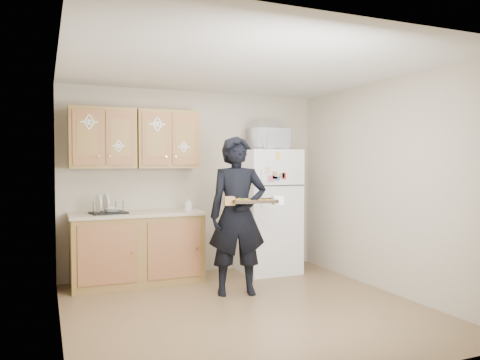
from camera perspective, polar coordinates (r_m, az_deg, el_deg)
name	(u,v)px	position (r m, az deg, el deg)	size (l,w,h in m)	color
floor	(246,309)	(5.04, 0.79, -15.42)	(3.60, 3.60, 0.00)	brown
ceiling	(247,67)	(4.91, 0.80, 13.65)	(3.60, 3.60, 0.00)	silver
wall_back	(195,182)	(6.50, -5.55, -0.29)	(3.60, 0.04, 2.50)	#BAAE97
wall_front	(353,202)	(3.25, 13.60, -2.62)	(3.60, 0.04, 2.50)	#BAAE97
wall_left	(59,193)	(4.42, -21.15, -1.49)	(0.04, 3.60, 2.50)	#BAAE97
wall_right	(386,186)	(5.77, 17.40, -0.66)	(0.04, 3.60, 2.50)	#BAAE97
refrigerator	(268,211)	(6.54, 3.42, -3.79)	(0.75, 0.70, 1.70)	white
base_cabinet	(138,249)	(6.08, -12.37, -8.26)	(1.60, 0.60, 0.86)	olive
countertop	(137,214)	(6.02, -12.41, -4.04)	(1.64, 0.64, 0.04)	#B9AD8E
upper_cab_left	(102,138)	(6.07, -16.43, 4.91)	(0.80, 0.33, 0.75)	olive
upper_cab_right	(167,140)	(6.21, -8.87, 4.89)	(0.80, 0.33, 0.75)	olive
cereal_box	(292,254)	(7.09, 6.33, -8.98)	(0.20, 0.07, 0.32)	#EEB954
person	(238,216)	(5.40, -0.29, -4.35)	(0.66, 0.44, 1.82)	black
baking_tray	(254,201)	(5.14, 1.67, -2.63)	(0.48, 0.35, 0.04)	black
pizza_front_left	(245,201)	(5.04, 0.59, -2.52)	(0.16, 0.16, 0.02)	#FFA420
pizza_front_right	(265,200)	(5.09, 3.09, -2.48)	(0.16, 0.16, 0.02)	#FFA420
pizza_back_left	(242,199)	(5.20, 0.29, -2.38)	(0.16, 0.16, 0.02)	#FFA420
microwave	(268,139)	(6.46, 3.47, 4.99)	(0.53, 0.36, 0.29)	white
foil_pan	(265,126)	(6.49, 3.10, 6.61)	(0.37, 0.26, 0.08)	#B6B5BC
dish_rack	(108,207)	(5.93, -15.75, -3.17)	(0.41, 0.31, 0.16)	black
bowl	(112,210)	(5.93, -15.33, -3.50)	(0.22, 0.22, 0.05)	silver
soap_bottle	(189,204)	(6.10, -6.29, -2.94)	(0.08, 0.08, 0.17)	white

